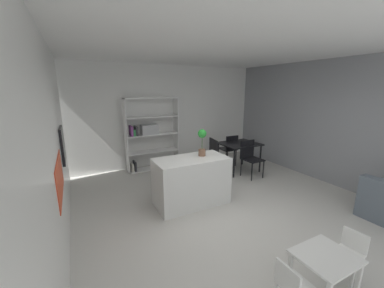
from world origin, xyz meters
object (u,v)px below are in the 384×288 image
(built_in_oven, at_px, (63,145))
(kitchen_island, at_px, (191,181))
(potted_plant_on_island, at_px, (202,140))
(open_bookshelf, at_px, (149,134))
(child_chair_right, at_px, (350,252))
(dining_chair_far, at_px, (229,147))
(dining_chair_near, at_px, (250,155))
(dining_chair_island_side, at_px, (217,154))
(child_table, at_px, (325,261))
(child_chair_left, at_px, (292,285))
(dining_table, at_px, (239,146))

(built_in_oven, xyz_separation_m, kitchen_island, (2.08, -0.74, -0.79))
(potted_plant_on_island, xyz_separation_m, open_bookshelf, (-0.37, 2.20, -0.24))
(open_bookshelf, xyz_separation_m, child_chair_right, (0.95, -4.69, -0.65))
(dining_chair_far, relative_size, dining_chair_near, 0.99)
(potted_plant_on_island, bearing_deg, built_in_oven, 163.80)
(dining_chair_island_side, height_order, dining_chair_near, dining_chair_island_side)
(open_bookshelf, distance_m, dining_chair_far, 2.26)
(child_table, distance_m, dining_chair_near, 3.46)
(child_table, relative_size, child_chair_left, 1.09)
(kitchen_island, relative_size, child_chair_left, 2.50)
(dining_chair_near, bearing_deg, built_in_oven, 176.36)
(child_chair_left, height_order, child_chair_right, child_chair_right)
(built_in_oven, bearing_deg, child_chair_left, -58.52)
(dining_chair_far, bearing_deg, built_in_oven, 10.26)
(open_bookshelf, bearing_deg, dining_chair_near, -38.31)
(child_chair_right, xyz_separation_m, dining_table, (1.13, 3.48, 0.35))
(child_chair_right, bearing_deg, child_chair_left, -96.26)
(child_table, xyz_separation_m, dining_chair_near, (1.62, 3.05, 0.15))
(built_in_oven, xyz_separation_m, dining_table, (4.05, 0.32, -0.57))
(open_bookshelf, height_order, dining_table, open_bookshelf)
(kitchen_island, distance_m, child_table, 2.46)
(child_chair_left, xyz_separation_m, child_chair_right, (0.98, 0.00, 0.01))
(dining_table, height_order, dining_chair_island_side, dining_chair_island_side)
(child_chair_left, distance_m, child_chair_right, 0.98)
(built_in_oven, height_order, kitchen_island, built_in_oven)
(child_table, height_order, dining_chair_far, dining_chair_far)
(dining_table, bearing_deg, open_bookshelf, 149.90)
(kitchen_island, bearing_deg, child_chair_right, -70.95)
(built_in_oven, bearing_deg, dining_chair_near, -1.68)
(child_chair_right, relative_size, dining_chair_near, 0.62)
(child_table, bearing_deg, open_bookshelf, 95.65)
(child_table, height_order, dining_table, dining_table)
(child_chair_left, bearing_deg, built_in_oven, 33.01)
(built_in_oven, distance_m, child_chair_left, 3.83)
(dining_chair_far, bearing_deg, potted_plant_on_island, 39.66)
(open_bookshelf, xyz_separation_m, dining_chair_far, (2.08, -0.77, -0.43))
(kitchen_island, relative_size, child_chair_right, 2.45)
(built_in_oven, height_order, dining_table, built_in_oven)
(potted_plant_on_island, bearing_deg, dining_chair_far, 39.97)
(open_bookshelf, xyz_separation_m, dining_table, (2.08, -1.21, -0.30))
(dining_table, bearing_deg, dining_chair_near, -90.45)
(built_in_oven, relative_size, dining_chair_far, 0.68)
(dining_chair_island_side, bearing_deg, built_in_oven, 103.99)
(child_chair_left, xyz_separation_m, dining_chair_near, (2.11, 3.05, 0.23))
(kitchen_island, xyz_separation_m, dining_chair_far, (1.97, 1.49, 0.09))
(child_chair_left, height_order, dining_chair_far, dining_chair_far)
(open_bookshelf, bearing_deg, built_in_oven, -142.23)
(kitchen_island, xyz_separation_m, dining_chair_near, (1.97, 0.62, 0.08))
(child_table, bearing_deg, child_chair_right, 0.59)
(kitchen_island, relative_size, child_table, 2.29)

